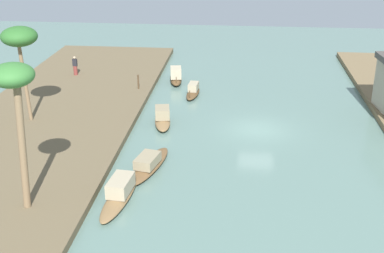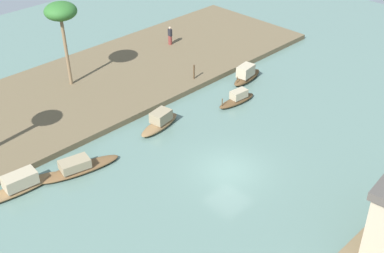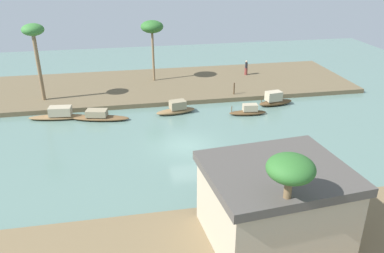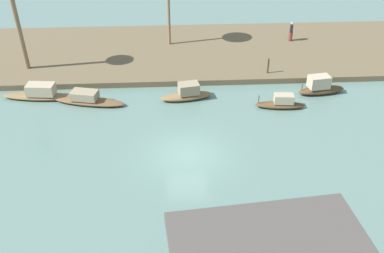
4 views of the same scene
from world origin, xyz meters
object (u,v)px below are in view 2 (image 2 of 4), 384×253
object	(u,v)px
mooring_post	(194,72)
palm_tree_left_near	(61,13)
sampan_midstream	(18,185)
person_on_near_bank	(170,37)
sampan_with_tall_canopy	(237,99)
sampan_foreground	(246,75)
sampan_open_hull	(160,122)
sampan_downstream_large	(78,167)

from	to	relation	value
mooring_post	palm_tree_left_near	world-z (taller)	palm_tree_left_near
sampan_midstream	person_on_near_bank	bearing A→B (deg)	-151.14
sampan_midstream	person_on_near_bank	xyz separation A→B (m)	(-20.45, -8.84, 0.76)
sampan_midstream	mooring_post	xyz separation A→B (m)	(-17.08, -2.37, 0.62)
sampan_with_tall_canopy	palm_tree_left_near	bearing A→B (deg)	-50.24
sampan_foreground	sampan_open_hull	bearing A→B (deg)	-6.72
sampan_foreground	sampan_downstream_large	bearing A→B (deg)	-6.52
person_on_near_bank	palm_tree_left_near	distance (m)	12.09
sampan_open_hull	mooring_post	xyz separation A→B (m)	(-6.44, -3.02, 0.59)
person_on_near_bank	mooring_post	xyz separation A→B (m)	(3.37, 6.47, -0.14)
sampan_open_hull	person_on_near_bank	world-z (taller)	person_on_near_bank
sampan_open_hull	sampan_foreground	bearing A→B (deg)	172.04
person_on_near_bank	palm_tree_left_near	world-z (taller)	palm_tree_left_near
sampan_downstream_large	sampan_midstream	xyz separation A→B (m)	(3.57, -0.92, 0.09)
sampan_midstream	palm_tree_left_near	size ratio (longest dim) A/B	0.79
sampan_with_tall_canopy	sampan_downstream_large	bearing A→B (deg)	-0.56
sampan_open_hull	sampan_midstream	distance (m)	10.66
sampan_downstream_large	person_on_near_bank	size ratio (longest dim) A/B	3.11
sampan_foreground	sampan_midstream	size ratio (longest dim) A/B	0.70
sampan_foreground	palm_tree_left_near	bearing A→B (deg)	-48.20
person_on_near_bank	palm_tree_left_near	size ratio (longest dim) A/B	0.26
sampan_foreground	palm_tree_left_near	size ratio (longest dim) A/B	0.55
person_on_near_bank	mooring_post	size ratio (longest dim) A/B	1.42
sampan_downstream_large	sampan_foreground	world-z (taller)	sampan_foreground
person_on_near_bank	sampan_open_hull	bearing A→B (deg)	-41.49
sampan_midstream	mooring_post	size ratio (longest dim) A/B	4.35
sampan_with_tall_canopy	sampan_downstream_large	size ratio (longest dim) A/B	0.66
sampan_midstream	palm_tree_left_near	bearing A→B (deg)	-131.81
sampan_downstream_large	sampan_with_tall_canopy	bearing A→B (deg)	-173.06
sampan_foreground	mooring_post	size ratio (longest dim) A/B	3.04
sampan_downstream_large	sampan_foreground	size ratio (longest dim) A/B	1.45
sampan_open_hull	palm_tree_left_near	distance (m)	11.14
sampan_foreground	mooring_post	bearing A→B (deg)	-47.38
sampan_foreground	person_on_near_bank	world-z (taller)	person_on_near_bank
sampan_downstream_large	mooring_post	bearing A→B (deg)	-153.83
sampan_foreground	sampan_midstream	world-z (taller)	sampan_foreground
sampan_with_tall_canopy	sampan_downstream_large	world-z (taller)	sampan_with_tall_canopy
sampan_with_tall_canopy	sampan_foreground	xyz separation A→B (m)	(-3.32, -1.88, 0.18)
person_on_near_bank	sampan_foreground	bearing A→B (deg)	4.48
sampan_downstream_large	mooring_post	distance (m)	13.92
sampan_foreground	sampan_with_tall_canopy	bearing A→B (deg)	21.08
sampan_midstream	sampan_foreground	bearing A→B (deg)	-175.52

